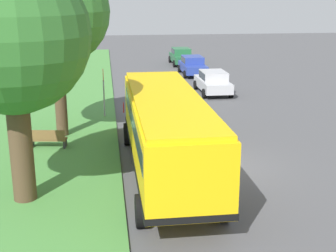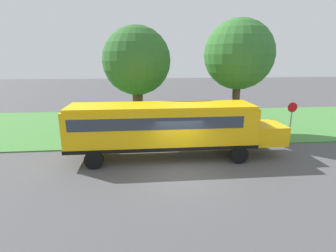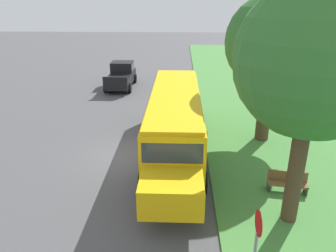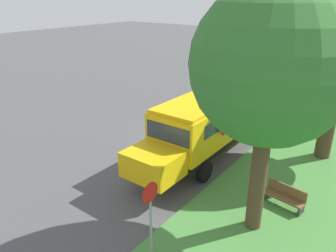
{
  "view_description": "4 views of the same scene",
  "coord_description": "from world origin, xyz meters",
  "px_view_note": "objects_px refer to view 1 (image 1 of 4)",
  "views": [
    {
      "loc": [
        -4.45,
        -17.09,
        6.71
      ],
      "look_at": [
        -1.86,
        2.19,
        1.13
      ],
      "focal_mm": 50.0,
      "sensor_mm": 36.0,
      "label": 1
    },
    {
      "loc": [
        12.06,
        -1.87,
        5.77
      ],
      "look_at": [
        -2.22,
        -0.5,
        1.94
      ],
      "focal_mm": 28.0,
      "sensor_mm": 36.0,
      "label": 2
    },
    {
      "loc": [
        -2.59,
        15.04,
        7.72
      ],
      "look_at": [
        -1.99,
        -0.48,
        1.48
      ],
      "focal_mm": 35.0,
      "sensor_mm": 36.0,
      "label": 3
    },
    {
      "loc": [
        -9.93,
        14.5,
        7.88
      ],
      "look_at": [
        -0.42,
        1.81,
        1.39
      ],
      "focal_mm": 35.0,
      "sensor_mm": 36.0,
      "label": 4
    }
  ],
  "objects_px": {
    "school_bus": "(165,126)",
    "oak_tree_roadside_mid": "(54,9)",
    "car_blue_middle": "(193,64)",
    "park_bench": "(48,139)",
    "car_green_furthest": "(181,55)",
    "oak_tree_beside_bus": "(4,40)",
    "car_silver_nearest": "(213,81)",
    "stop_sign": "(104,87)"
  },
  "relations": [
    {
      "from": "oak_tree_beside_bus",
      "to": "park_bench",
      "type": "xyz_separation_m",
      "value": [
        0.35,
        5.44,
        -4.84
      ]
    },
    {
      "from": "car_green_furthest",
      "to": "stop_sign",
      "type": "distance_m",
      "value": 20.44
    },
    {
      "from": "park_bench",
      "to": "car_blue_middle",
      "type": "bearing_deg",
      "value": 61.52
    },
    {
      "from": "oak_tree_beside_bus",
      "to": "car_blue_middle",
      "type": "bearing_deg",
      "value": 66.61
    },
    {
      "from": "car_blue_middle",
      "to": "oak_tree_beside_bus",
      "type": "xyz_separation_m",
      "value": [
        -10.25,
        -23.69,
        4.44
      ]
    },
    {
      "from": "car_blue_middle",
      "to": "oak_tree_roadside_mid",
      "type": "bearing_deg",
      "value": -120.17
    },
    {
      "from": "car_green_furthest",
      "to": "oak_tree_roadside_mid",
      "type": "bearing_deg",
      "value": -113.06
    },
    {
      "from": "school_bus",
      "to": "park_bench",
      "type": "xyz_separation_m",
      "value": [
        -4.77,
        3.67,
        -1.45
      ]
    },
    {
      "from": "car_silver_nearest",
      "to": "oak_tree_beside_bus",
      "type": "distance_m",
      "value": 19.59
    },
    {
      "from": "car_blue_middle",
      "to": "stop_sign",
      "type": "height_order",
      "value": "stop_sign"
    },
    {
      "from": "car_green_furthest",
      "to": "stop_sign",
      "type": "height_order",
      "value": "stop_sign"
    },
    {
      "from": "car_green_furthest",
      "to": "oak_tree_beside_bus",
      "type": "relative_size",
      "value": 0.56
    },
    {
      "from": "oak_tree_beside_bus",
      "to": "park_bench",
      "type": "distance_m",
      "value": 7.29
    },
    {
      "from": "park_bench",
      "to": "school_bus",
      "type": "bearing_deg",
      "value": -37.62
    },
    {
      "from": "car_blue_middle",
      "to": "park_bench",
      "type": "distance_m",
      "value": 20.76
    },
    {
      "from": "car_blue_middle",
      "to": "stop_sign",
      "type": "distance_m",
      "value": 15.06
    },
    {
      "from": "school_bus",
      "to": "car_silver_nearest",
      "type": "relative_size",
      "value": 2.82
    },
    {
      "from": "oak_tree_roadside_mid",
      "to": "stop_sign",
      "type": "xyz_separation_m",
      "value": [
        2.05,
        3.16,
        -4.23
      ]
    },
    {
      "from": "car_silver_nearest",
      "to": "car_blue_middle",
      "type": "height_order",
      "value": "same"
    },
    {
      "from": "oak_tree_beside_bus",
      "to": "oak_tree_roadside_mid",
      "type": "bearing_deg",
      "value": 83.87
    },
    {
      "from": "school_bus",
      "to": "oak_tree_beside_bus",
      "type": "bearing_deg",
      "value": -160.92
    },
    {
      "from": "school_bus",
      "to": "oak_tree_roadside_mid",
      "type": "height_order",
      "value": "oak_tree_roadside_mid"
    },
    {
      "from": "car_green_furthest",
      "to": "park_bench",
      "type": "xyz_separation_m",
      "value": [
        -9.9,
        -24.19,
        -0.4
      ]
    },
    {
      "from": "school_bus",
      "to": "park_bench",
      "type": "distance_m",
      "value": 6.19
    },
    {
      "from": "car_green_furthest",
      "to": "park_bench",
      "type": "height_order",
      "value": "car_green_furthest"
    },
    {
      "from": "park_bench",
      "to": "oak_tree_roadside_mid",
      "type": "bearing_deg",
      "value": 77.23
    },
    {
      "from": "car_blue_middle",
      "to": "oak_tree_beside_bus",
      "type": "height_order",
      "value": "oak_tree_beside_bus"
    },
    {
      "from": "car_silver_nearest",
      "to": "oak_tree_beside_bus",
      "type": "height_order",
      "value": "oak_tree_beside_bus"
    },
    {
      "from": "car_green_furthest",
      "to": "car_blue_middle",
      "type": "bearing_deg",
      "value": -90.0
    },
    {
      "from": "oak_tree_beside_bus",
      "to": "stop_sign",
      "type": "relative_size",
      "value": 2.88
    },
    {
      "from": "school_bus",
      "to": "oak_tree_beside_bus",
      "type": "distance_m",
      "value": 6.38
    },
    {
      "from": "oak_tree_roadside_mid",
      "to": "park_bench",
      "type": "bearing_deg",
      "value": -102.77
    },
    {
      "from": "oak_tree_roadside_mid",
      "to": "car_blue_middle",
      "type": "bearing_deg",
      "value": 59.83
    },
    {
      "from": "car_blue_middle",
      "to": "oak_tree_roadside_mid",
      "type": "relative_size",
      "value": 0.53
    },
    {
      "from": "school_bus",
      "to": "oak_tree_roadside_mid",
      "type": "distance_m",
      "value": 8.19
    },
    {
      "from": "oak_tree_roadside_mid",
      "to": "stop_sign",
      "type": "distance_m",
      "value": 5.66
    },
    {
      "from": "stop_sign",
      "to": "park_bench",
      "type": "distance_m",
      "value": 5.87
    },
    {
      "from": "car_silver_nearest",
      "to": "stop_sign",
      "type": "xyz_separation_m",
      "value": [
        -7.4,
        -5.5,
        0.86
      ]
    },
    {
      "from": "oak_tree_beside_bus",
      "to": "oak_tree_roadside_mid",
      "type": "height_order",
      "value": "oak_tree_roadside_mid"
    },
    {
      "from": "car_blue_middle",
      "to": "oak_tree_beside_bus",
      "type": "distance_m",
      "value": 26.19
    },
    {
      "from": "car_silver_nearest",
      "to": "stop_sign",
      "type": "distance_m",
      "value": 9.26
    },
    {
      "from": "school_bus",
      "to": "stop_sign",
      "type": "xyz_separation_m",
      "value": [
        -2.27,
        8.83,
        -0.19
      ]
    }
  ]
}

